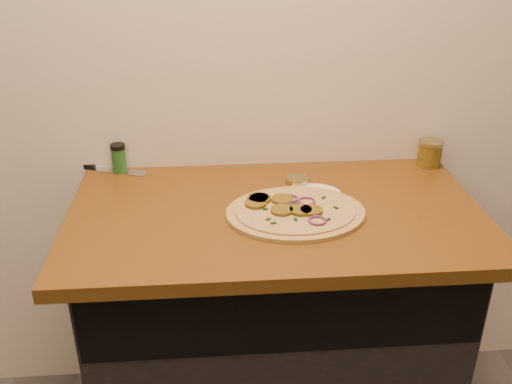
{
  "coord_description": "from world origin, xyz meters",
  "views": [
    {
      "loc": [
        -0.17,
        -0.03,
        1.68
      ],
      "look_at": [
        -0.06,
        1.43,
        0.95
      ],
      "focal_mm": 40.0,
      "sensor_mm": 36.0,
      "label": 1
    }
  ],
  "objects": [
    {
      "name": "cabinet",
      "position": [
        0.0,
        1.45,
        0.43
      ],
      "size": [
        1.1,
        0.6,
        0.86
      ],
      "primitive_type": "cube",
      "color": "black",
      "rests_on": "ground"
    },
    {
      "name": "countertop",
      "position": [
        0.0,
        1.42,
        0.88
      ],
      "size": [
        1.2,
        0.7,
        0.04
      ],
      "primitive_type": "cube",
      "color": "brown",
      "rests_on": "cabinet"
    },
    {
      "name": "pizza",
      "position": [
        0.05,
        1.38,
        0.91
      ],
      "size": [
        0.41,
        0.41,
        0.03
      ],
      "color": "tan",
      "rests_on": "countertop"
    },
    {
      "name": "chefs_knife",
      "position": [
        -0.56,
        1.74,
        0.91
      ],
      "size": [
        0.29,
        0.13,
        0.02
      ],
      "color": "#B7BAC1",
      "rests_on": "countertop"
    },
    {
      "name": "mason_jar_lid",
      "position": [
        0.09,
        1.6,
        0.91
      ],
      "size": [
        0.1,
        0.1,
        0.02
      ],
      "primitive_type": "cylinder",
      "rotation": [
        0.0,
        0.0,
        0.38
      ],
      "color": "tan",
      "rests_on": "countertop"
    },
    {
      "name": "salsa_jar",
      "position": [
        0.55,
        1.69,
        0.95
      ],
      "size": [
        0.08,
        0.08,
        0.09
      ],
      "color": "maroon",
      "rests_on": "countertop"
    },
    {
      "name": "spice_shaker",
      "position": [
        -0.49,
        1.72,
        0.95
      ],
      "size": [
        0.05,
        0.05,
        0.1
      ],
      "color": "#1E6123",
      "rests_on": "countertop"
    },
    {
      "name": "flour_spill",
      "position": [
        0.12,
        1.52,
        0.9
      ],
      "size": [
        0.19,
        0.19,
        0.0
      ],
      "primitive_type": "cylinder",
      "rotation": [
        0.0,
        0.0,
        -0.1
      ],
      "color": "silver",
      "rests_on": "countertop"
    }
  ]
}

